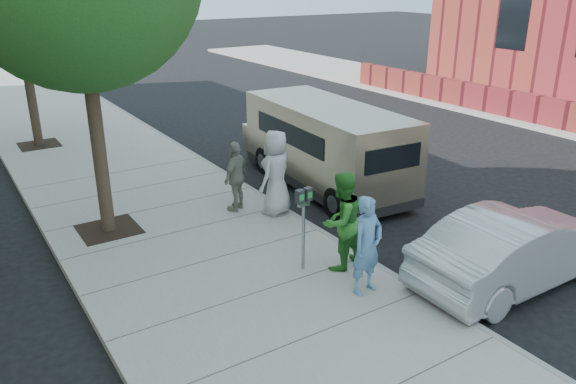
{
  "coord_description": "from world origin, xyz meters",
  "views": [
    {
      "loc": [
        -4.97,
        -8.72,
        5.15
      ],
      "look_at": [
        0.74,
        0.12,
        1.1
      ],
      "focal_mm": 35.0,
      "sensor_mm": 36.0,
      "label": 1
    }
  ],
  "objects_px": {
    "person_officer": "(367,245)",
    "person_green_shirt": "(341,221)",
    "parking_meter": "(304,212)",
    "person_striped_polo": "(236,176)",
    "van": "(324,144)",
    "sedan": "(516,248)",
    "person_gray_shirt": "(276,173)"
  },
  "relations": [
    {
      "from": "parking_meter",
      "to": "person_striped_polo",
      "type": "xyz_separation_m",
      "value": [
        0.31,
        3.14,
        -0.32
      ]
    },
    {
      "from": "person_green_shirt",
      "to": "person_striped_polo",
      "type": "bearing_deg",
      "value": -96.98
    },
    {
      "from": "van",
      "to": "person_striped_polo",
      "type": "height_order",
      "value": "van"
    },
    {
      "from": "sedan",
      "to": "person_striped_polo",
      "type": "relative_size",
      "value": 2.59
    },
    {
      "from": "person_officer",
      "to": "person_striped_polo",
      "type": "bearing_deg",
      "value": 83.7
    },
    {
      "from": "sedan",
      "to": "person_gray_shirt",
      "type": "relative_size",
      "value": 2.18
    },
    {
      "from": "person_striped_polo",
      "to": "sedan",
      "type": "bearing_deg",
      "value": 83.99
    },
    {
      "from": "van",
      "to": "person_officer",
      "type": "distance_m",
      "value": 5.53
    },
    {
      "from": "parking_meter",
      "to": "van",
      "type": "xyz_separation_m",
      "value": [
        3.11,
        3.63,
        -0.14
      ]
    },
    {
      "from": "person_striped_polo",
      "to": "van",
      "type": "bearing_deg",
      "value": 157.44
    },
    {
      "from": "person_gray_shirt",
      "to": "person_striped_polo",
      "type": "distance_m",
      "value": 0.93
    },
    {
      "from": "parking_meter",
      "to": "person_gray_shirt",
      "type": "relative_size",
      "value": 0.82
    },
    {
      "from": "parking_meter",
      "to": "person_striped_polo",
      "type": "bearing_deg",
      "value": 77.56
    },
    {
      "from": "parking_meter",
      "to": "van",
      "type": "relative_size",
      "value": 0.26
    },
    {
      "from": "parking_meter",
      "to": "person_officer",
      "type": "relative_size",
      "value": 0.91
    },
    {
      "from": "van",
      "to": "person_green_shirt",
      "type": "bearing_deg",
      "value": -118.41
    },
    {
      "from": "parking_meter",
      "to": "person_gray_shirt",
      "type": "xyz_separation_m",
      "value": [
        0.96,
        2.48,
        -0.17
      ]
    },
    {
      "from": "sedan",
      "to": "person_green_shirt",
      "type": "height_order",
      "value": "person_green_shirt"
    },
    {
      "from": "van",
      "to": "person_striped_polo",
      "type": "bearing_deg",
      "value": -165.96
    },
    {
      "from": "person_green_shirt",
      "to": "person_officer",
      "type": "bearing_deg",
      "value": 67.95
    },
    {
      "from": "van",
      "to": "person_green_shirt",
      "type": "relative_size",
      "value": 3.25
    },
    {
      "from": "person_officer",
      "to": "person_green_shirt",
      "type": "distance_m",
      "value": 0.92
    },
    {
      "from": "person_gray_shirt",
      "to": "person_striped_polo",
      "type": "relative_size",
      "value": 1.19
    },
    {
      "from": "parking_meter",
      "to": "person_striped_polo",
      "type": "distance_m",
      "value": 3.17
    },
    {
      "from": "person_striped_polo",
      "to": "person_officer",
      "type": "bearing_deg",
      "value": 59.14
    },
    {
      "from": "sedan",
      "to": "parking_meter",
      "type": "bearing_deg",
      "value": 53.52
    },
    {
      "from": "van",
      "to": "person_striped_polo",
      "type": "relative_size",
      "value": 3.69
    },
    {
      "from": "van",
      "to": "person_striped_polo",
      "type": "distance_m",
      "value": 2.85
    },
    {
      "from": "parking_meter",
      "to": "person_officer",
      "type": "xyz_separation_m",
      "value": [
        0.45,
        -1.22,
        -0.27
      ]
    },
    {
      "from": "parking_meter",
      "to": "person_green_shirt",
      "type": "relative_size",
      "value": 0.85
    },
    {
      "from": "van",
      "to": "sedan",
      "type": "relative_size",
      "value": 1.43
    },
    {
      "from": "van",
      "to": "sedan",
      "type": "bearing_deg",
      "value": -87.04
    }
  ]
}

